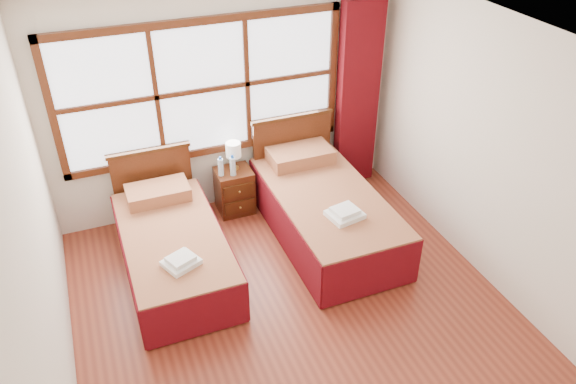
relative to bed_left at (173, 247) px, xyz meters
name	(u,v)px	position (x,y,z in m)	size (l,w,h in m)	color
floor	(301,323)	(0.92, -1.20, -0.29)	(4.50, 4.50, 0.00)	brown
ceiling	(306,52)	(0.92, -1.20, 2.31)	(4.50, 4.50, 0.00)	white
wall_back	(225,102)	(0.92, 1.05, 1.01)	(4.00, 4.00, 0.00)	silver
wall_left	(39,270)	(-1.08, -1.20, 1.01)	(4.50, 4.50, 0.00)	silver
wall_right	(505,163)	(2.92, -1.20, 1.01)	(4.50, 4.50, 0.00)	silver
window	(203,90)	(0.67, 1.01, 1.21)	(3.16, 0.06, 1.56)	white
curtain	(358,96)	(2.52, 0.91, 0.88)	(0.50, 0.16, 2.30)	#5F090F
bed_left	(173,247)	(0.00, 0.00, 0.00)	(0.98, 2.00, 0.95)	#42220D
bed_right	(324,209)	(1.69, 0.00, 0.03)	(1.08, 2.10, 1.05)	#42220D
nightstand	(235,191)	(0.90, 0.80, -0.02)	(0.41, 0.41, 0.55)	#4E2311
towels_left	(181,261)	(-0.01, -0.56, 0.25)	(0.38, 0.36, 0.09)	white
towels_right	(345,213)	(1.68, -0.51, 0.32)	(0.38, 0.34, 0.10)	white
lamp	(233,151)	(0.93, 0.84, 0.50)	(0.17, 0.17, 0.34)	gold
bottle_near	(221,167)	(0.75, 0.76, 0.37)	(0.06, 0.06, 0.24)	#C0E2F7
bottle_far	(233,166)	(0.88, 0.72, 0.37)	(0.07, 0.07, 0.25)	#C0E2F7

